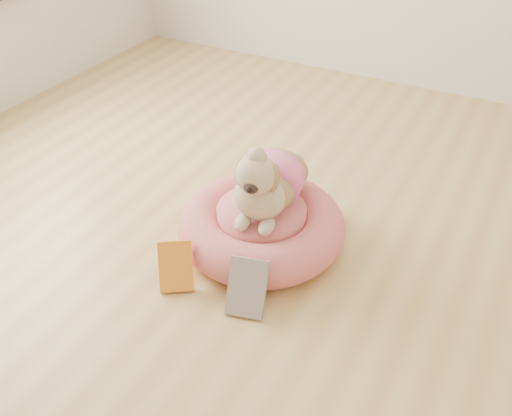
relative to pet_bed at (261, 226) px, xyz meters
The scene contains 5 objects.
floor 0.31m from the pet_bed, 90.12° to the right, with size 4.50×4.50×0.00m, color tan.
pet_bed is the anchor object (origin of this frame).
dog 0.28m from the pet_bed, 63.33° to the left, with size 0.34×0.49×0.36m, color brown, non-canonical shape.
book_yellow 0.43m from the pet_bed, 114.44° to the right, with size 0.13×0.03×0.20m, color gold.
book_white 0.39m from the pet_bed, 70.35° to the right, with size 0.14×0.02×0.22m, color white.
Camera 1 is at (0.88, -1.42, 1.58)m, focal length 40.00 mm.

